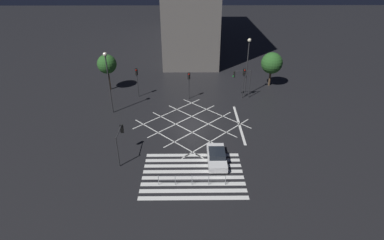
{
  "coord_description": "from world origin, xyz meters",
  "views": [
    {
      "loc": [
        -0.31,
        -32.13,
        18.29
      ],
      "look_at": [
        0.0,
        0.0,
        0.57
      ],
      "focal_mm": 28.0,
      "sensor_mm": 36.0,
      "label": 1
    }
  ],
  "objects_px": {
    "street_tree_near": "(107,64)",
    "waiting_car": "(217,157)",
    "traffic_light_sw_cross": "(120,136)",
    "traffic_light_ne_cross": "(244,77)",
    "street_lamp_east": "(248,57)",
    "street_tree_far": "(272,63)",
    "traffic_light_nw_cross": "(137,77)",
    "street_lamp_west": "(107,71)",
    "traffic_light_ne_main": "(241,78)",
    "traffic_light_median_north": "(189,80)"
  },
  "relations": [
    {
      "from": "traffic_light_nw_cross",
      "to": "street_lamp_west",
      "type": "relative_size",
      "value": 0.54
    },
    {
      "from": "traffic_light_median_north",
      "to": "traffic_light_sw_cross",
      "type": "bearing_deg",
      "value": -26.0
    },
    {
      "from": "street_tree_near",
      "to": "street_lamp_west",
      "type": "bearing_deg",
      "value": -74.57
    },
    {
      "from": "street_tree_far",
      "to": "street_tree_near",
      "type": "bearing_deg",
      "value": -176.73
    },
    {
      "from": "street_tree_far",
      "to": "waiting_car",
      "type": "bearing_deg",
      "value": -116.52
    },
    {
      "from": "traffic_light_median_north",
      "to": "street_lamp_west",
      "type": "xyz_separation_m",
      "value": [
        -10.07,
        -4.14,
        2.9
      ]
    },
    {
      "from": "street_lamp_east",
      "to": "street_tree_near",
      "type": "bearing_deg",
      "value": 172.7
    },
    {
      "from": "traffic_light_sw_cross",
      "to": "traffic_light_median_north",
      "type": "distance_m",
      "value": 15.68
    },
    {
      "from": "traffic_light_nw_cross",
      "to": "waiting_car",
      "type": "relative_size",
      "value": 1.01
    },
    {
      "from": "traffic_light_ne_cross",
      "to": "street_tree_near",
      "type": "bearing_deg",
      "value": -99.92
    },
    {
      "from": "street_lamp_east",
      "to": "traffic_light_ne_main",
      "type": "bearing_deg",
      "value": -141.38
    },
    {
      "from": "street_lamp_east",
      "to": "waiting_car",
      "type": "distance_m",
      "value": 17.85
    },
    {
      "from": "traffic_light_median_north",
      "to": "waiting_car",
      "type": "height_order",
      "value": "traffic_light_median_north"
    },
    {
      "from": "traffic_light_median_north",
      "to": "street_lamp_west",
      "type": "relative_size",
      "value": 0.5
    },
    {
      "from": "waiting_car",
      "to": "street_lamp_east",
      "type": "bearing_deg",
      "value": -18.72
    },
    {
      "from": "street_lamp_east",
      "to": "waiting_car",
      "type": "relative_size",
      "value": 1.96
    },
    {
      "from": "traffic_light_ne_cross",
      "to": "street_tree_far",
      "type": "relative_size",
      "value": 0.85
    },
    {
      "from": "street_tree_near",
      "to": "waiting_car",
      "type": "relative_size",
      "value": 1.27
    },
    {
      "from": "street_tree_far",
      "to": "traffic_light_ne_main",
      "type": "bearing_deg",
      "value": -139.04
    },
    {
      "from": "street_lamp_west",
      "to": "street_lamp_east",
      "type": "bearing_deg",
      "value": 15.91
    },
    {
      "from": "street_lamp_west",
      "to": "street_tree_near",
      "type": "xyz_separation_m",
      "value": [
        -2.16,
        7.84,
        -1.74
      ]
    },
    {
      "from": "traffic_light_ne_main",
      "to": "street_lamp_east",
      "type": "distance_m",
      "value": 3.02
    },
    {
      "from": "traffic_light_median_north",
      "to": "street_tree_far",
      "type": "relative_size",
      "value": 0.76
    },
    {
      "from": "traffic_light_median_north",
      "to": "street_tree_near",
      "type": "height_order",
      "value": "street_tree_near"
    },
    {
      "from": "traffic_light_ne_cross",
      "to": "traffic_light_median_north",
      "type": "relative_size",
      "value": 1.12
    },
    {
      "from": "traffic_light_sw_cross",
      "to": "street_tree_near",
      "type": "bearing_deg",
      "value": 16.77
    },
    {
      "from": "traffic_light_median_north",
      "to": "street_lamp_east",
      "type": "bearing_deg",
      "value": 97.48
    },
    {
      "from": "street_tree_near",
      "to": "street_tree_far",
      "type": "distance_m",
      "value": 25.12
    },
    {
      "from": "traffic_light_median_north",
      "to": "street_lamp_east",
      "type": "xyz_separation_m",
      "value": [
        8.23,
        1.08,
        3.04
      ]
    },
    {
      "from": "street_tree_near",
      "to": "traffic_light_ne_cross",
      "type": "bearing_deg",
      "value": -9.92
    },
    {
      "from": "street_lamp_west",
      "to": "street_tree_near",
      "type": "bearing_deg",
      "value": 105.43
    },
    {
      "from": "street_lamp_east",
      "to": "street_lamp_west",
      "type": "relative_size",
      "value": 1.04
    },
    {
      "from": "street_tree_far",
      "to": "waiting_car",
      "type": "xyz_separation_m",
      "value": [
        -10.08,
        -20.19,
        -3.05
      ]
    },
    {
      "from": "traffic_light_ne_cross",
      "to": "street_lamp_west",
      "type": "height_order",
      "value": "street_lamp_west"
    },
    {
      "from": "street_tree_far",
      "to": "traffic_light_median_north",
      "type": "bearing_deg",
      "value": -158.2
    },
    {
      "from": "waiting_car",
      "to": "traffic_light_sw_cross",
      "type": "bearing_deg",
      "value": 84.26
    },
    {
      "from": "street_tree_near",
      "to": "street_tree_far",
      "type": "relative_size",
      "value": 1.03
    },
    {
      "from": "traffic_light_ne_main",
      "to": "street_lamp_west",
      "type": "bearing_deg",
      "value": 14.65
    },
    {
      "from": "traffic_light_ne_main",
      "to": "street_tree_near",
      "type": "distance_m",
      "value": 19.95
    },
    {
      "from": "traffic_light_median_north",
      "to": "street_lamp_west",
      "type": "height_order",
      "value": "street_lamp_west"
    },
    {
      "from": "traffic_light_nw_cross",
      "to": "street_tree_near",
      "type": "xyz_separation_m",
      "value": [
        -4.81,
        2.86,
        0.93
      ]
    },
    {
      "from": "street_lamp_east",
      "to": "traffic_light_ne_cross",
      "type": "bearing_deg",
      "value": -119.05
    },
    {
      "from": "traffic_light_ne_main",
      "to": "street_tree_near",
      "type": "relative_size",
      "value": 0.76
    },
    {
      "from": "street_tree_near",
      "to": "street_tree_far",
      "type": "height_order",
      "value": "street_tree_near"
    },
    {
      "from": "traffic_light_nw_cross",
      "to": "street_lamp_west",
      "type": "distance_m",
      "value": 6.24
    },
    {
      "from": "traffic_light_ne_cross",
      "to": "street_lamp_east",
      "type": "height_order",
      "value": "street_lamp_east"
    },
    {
      "from": "traffic_light_median_north",
      "to": "street_tree_near",
      "type": "bearing_deg",
      "value": -106.84
    },
    {
      "from": "traffic_light_nw_cross",
      "to": "traffic_light_sw_cross",
      "type": "bearing_deg",
      "value": 2.11
    },
    {
      "from": "traffic_light_sw_cross",
      "to": "traffic_light_ne_cross",
      "type": "bearing_deg",
      "value": -45.63
    },
    {
      "from": "street_tree_near",
      "to": "street_tree_far",
      "type": "xyz_separation_m",
      "value": [
        25.07,
        1.43,
        -0.37
      ]
    }
  ]
}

